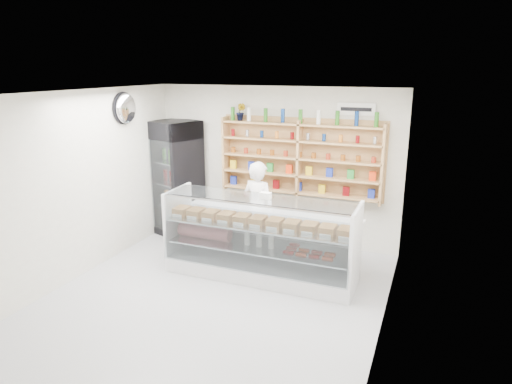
% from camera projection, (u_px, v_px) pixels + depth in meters
% --- Properties ---
extents(room, '(5.00, 5.00, 5.00)m').
position_uv_depth(room, '(211.00, 202.00, 5.98)').
color(room, '#9FA0A4').
rests_on(room, ground).
extents(display_counter, '(2.90, 0.87, 1.26)m').
position_uv_depth(display_counter, '(261.00, 254.00, 6.96)').
color(display_counter, white).
rests_on(display_counter, floor).
extents(shop_worker, '(0.68, 0.54, 1.65)m').
position_uv_depth(shop_worker, '(258.00, 210.00, 7.56)').
color(shop_worker, white).
rests_on(shop_worker, floor).
extents(drinks_cooler, '(0.98, 0.97, 2.16)m').
position_uv_depth(drinks_cooler, '(177.00, 178.00, 8.64)').
color(drinks_cooler, black).
rests_on(drinks_cooler, floor).
extents(wall_shelving, '(2.84, 0.28, 1.33)m').
position_uv_depth(wall_shelving, '(299.00, 158.00, 7.84)').
color(wall_shelving, tan).
rests_on(wall_shelving, back_wall).
extents(potted_plant, '(0.18, 0.15, 0.31)m').
position_uv_depth(potted_plant, '(241.00, 112.00, 8.03)').
color(potted_plant, '#1E6626').
rests_on(potted_plant, wall_shelving).
extents(security_mirror, '(0.15, 0.50, 0.50)m').
position_uv_depth(security_mirror, '(126.00, 108.00, 7.55)').
color(security_mirror, silver).
rests_on(security_mirror, left_wall).
extents(wall_sign, '(0.62, 0.03, 0.20)m').
position_uv_depth(wall_sign, '(356.00, 109.00, 7.41)').
color(wall_sign, white).
rests_on(wall_sign, back_wall).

